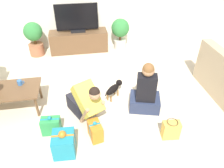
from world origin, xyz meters
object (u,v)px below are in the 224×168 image
coffee_table (8,92)px  person_kneeling (85,101)px  person_sitting (146,93)px  mug (20,83)px  tv (77,20)px  gift_bag_a (171,130)px  gift_box_c (51,126)px  tv_console (79,41)px  potted_plant_back_left (34,37)px  dog (114,88)px  potted_plant_back_right (120,31)px  gift_box_a (95,131)px  gift_box_b (64,144)px

coffee_table → person_kneeling: bearing=-17.9°
person_sitting → mug: person_sitting is taller
tv → gift_bag_a: size_ratio=3.20×
tv → gift_box_c: size_ratio=3.07×
tv_console → potted_plant_back_left: (-1.07, -0.05, 0.21)m
potted_plant_back_left → dog: bearing=-51.2°
coffee_table → person_sitting: bearing=-9.1°
tv_console → potted_plant_back_right: potted_plant_back_right is taller
potted_plant_back_right → gift_box_a: potted_plant_back_right is taller
gift_bag_a → mug: bearing=152.9°
gift_box_c → mug: mug is taller
gift_box_c → person_kneeling: bearing=25.5°
mug → tv: bearing=61.8°
tv_console → dog: tv_console is taller
dog → gift_box_c: gift_box_c is taller
coffee_table → gift_box_c: 1.01m
gift_box_b → mug: mug is taller
person_kneeling → gift_box_c: 0.65m
tv_console → potted_plant_back_right: 1.10m
person_kneeling → dog: person_kneeling is taller
gift_bag_a → dog: bearing=120.9°
potted_plant_back_left → mug: 1.97m
gift_box_a → gift_box_c: (-0.66, 0.22, -0.00)m
person_sitting → gift_bag_a: 0.76m
gift_box_c → potted_plant_back_right: bearing=59.2°
tv_console → potted_plant_back_left: bearing=-177.3°
tv_console → person_kneeling: bearing=-90.2°
potted_plant_back_right → gift_box_c: size_ratio=2.39×
tv_console → potted_plant_back_left: potted_plant_back_left is taller
potted_plant_back_left → person_sitting: (2.10, -2.45, -0.13)m
potted_plant_back_left → person_sitting: size_ratio=0.89×
person_kneeling → gift_box_c: (-0.56, -0.27, -0.20)m
potted_plant_back_right → dog: 2.11m
potted_plant_back_left → gift_box_c: size_ratio=2.51×
person_kneeling → potted_plant_back_right: bearing=38.7°
dog → gift_bag_a: size_ratio=1.19×
tv → mug: tv is taller
person_sitting → gift_box_c: person_sitting is taller
coffee_table → potted_plant_back_right: 3.13m
gift_box_c → gift_bag_a: gift_box_c is taller
person_sitting → gift_box_a: bearing=45.1°
tv_console → person_kneeling: size_ratio=1.71×
gift_box_b → gift_box_a: bearing=22.6°
potted_plant_back_left → mug: bearing=-90.2°
gift_box_b → potted_plant_back_left: bearing=102.7°
coffee_table → person_sitting: person_sitting is taller
tv_console → mug: bearing=-118.2°
tv → person_kneeling: 2.58m
person_kneeling → gift_box_a: bearing=-105.3°
tv_console → gift_box_a: size_ratio=4.33×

